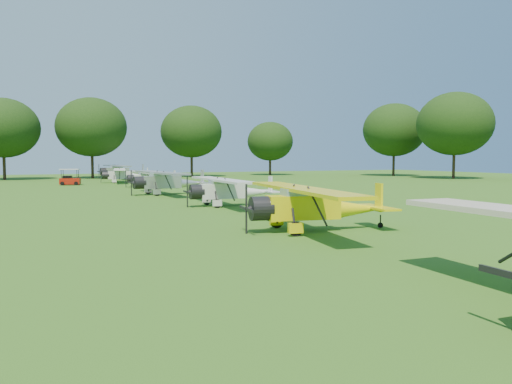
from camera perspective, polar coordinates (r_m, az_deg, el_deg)
ground at (r=29.53m, az=-1.17°, el=-2.56°), size 160.00×160.00×0.00m
tree_belt at (r=31.43m, az=4.81°, el=12.50°), size 137.36×130.27×14.52m
aircraft_2 at (r=22.97m, az=6.60°, el=-1.25°), size 7.05×11.18×2.19m
aircraft_3 at (r=34.73m, az=-3.08°, el=0.41°), size 6.55×10.43×2.06m
aircraft_4 at (r=45.97m, az=-10.11°, el=1.37°), size 7.19×11.45×2.25m
aircraft_5 at (r=58.12m, az=-12.01°, el=1.67°), size 5.98×9.50×1.88m
aircraft_6 at (r=68.30m, az=-14.86°, el=2.02°), size 6.46×10.23×2.01m
aircraft_7 at (r=81.27m, az=-15.19°, el=2.43°), size 7.38×11.76×2.31m
golf_cart at (r=64.43m, az=-20.52°, el=1.33°), size 2.56×1.92×1.96m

